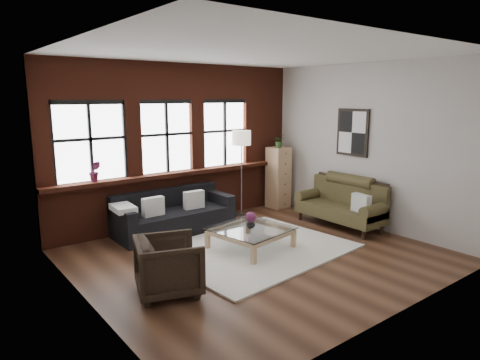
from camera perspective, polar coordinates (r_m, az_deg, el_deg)
floor at (r=7.13m, az=2.36°, el=-9.95°), size 5.50×5.50×0.00m
ceiling at (r=6.68m, az=2.59°, el=16.59°), size 5.50×5.50×0.00m
wall_back at (r=8.76m, az=-8.19°, el=4.71°), size 5.50×0.00×5.50m
wall_front at (r=5.11m, az=20.91°, el=-0.47°), size 5.50×0.00×5.50m
wall_left at (r=5.39m, az=-20.44°, el=0.14°), size 0.00×5.00×5.00m
wall_right at (r=8.74m, az=16.40°, el=4.35°), size 0.00×5.00×5.00m
brick_backwall at (r=8.71m, az=-7.99°, el=4.67°), size 5.50×0.12×3.20m
sill_ledge at (r=8.72m, az=-7.60°, el=0.96°), size 5.50×0.30×0.08m
window_left at (r=7.97m, az=-19.37°, el=4.65°), size 1.38×0.10×1.50m
window_mid at (r=8.56m, az=-9.80°, el=5.52°), size 1.38×0.10×1.50m
window_right at (r=9.30m, az=-2.14°, el=6.10°), size 1.38×0.10×1.50m
wall_poster at (r=8.87m, az=14.80°, el=6.15°), size 0.05×0.74×0.94m
shag_rug at (r=7.35m, az=1.86°, el=-9.16°), size 3.26×2.67×0.03m
dark_sofa at (r=8.24m, az=-8.74°, el=-4.15°), size 2.26×0.91×0.82m
pillow_a at (r=7.89m, az=-11.50°, el=-3.50°), size 0.40×0.15×0.34m
pillow_b at (r=8.30m, az=-6.17°, el=-2.62°), size 0.41×0.16×0.34m
vintage_settee at (r=8.71m, az=13.16°, el=-2.94°), size 0.82×1.84×0.98m
pillow_settee at (r=8.29m, az=15.86°, el=-3.01°), size 0.19×0.39×0.34m
armchair at (r=5.79m, az=-9.47°, el=-11.22°), size 1.05×1.03×0.76m
coffee_table at (r=7.32m, az=1.43°, el=-7.84°), size 1.33×1.33×0.39m
vase at (r=7.24m, az=1.44°, el=-5.83°), size 0.19×0.19×0.15m
flowers at (r=7.20m, az=1.45°, el=-4.96°), size 0.18×0.18×0.18m
drawer_chest at (r=9.95m, az=5.12°, el=0.32°), size 0.43×0.43×1.41m
potted_plant_top at (r=9.82m, az=5.21°, el=5.21°), size 0.28×0.24×0.29m
floor_lamp at (r=9.16m, az=0.19°, el=1.29°), size 0.40×0.40×2.00m
sill_plant at (r=7.92m, az=-18.78°, el=1.10°), size 0.24×0.21×0.37m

